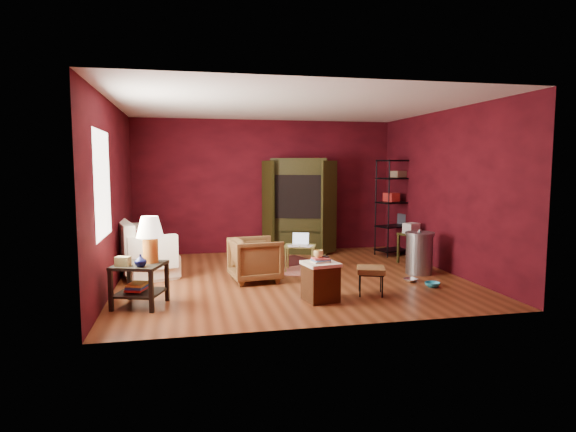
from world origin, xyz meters
name	(u,v)px	position (x,y,z in m)	size (l,w,h in m)	color
room	(288,193)	(-0.04, -0.01, 1.40)	(5.54, 5.04, 2.84)	brown
sofa	(140,249)	(-2.48, 1.01, 0.39)	(1.97, 0.58, 0.77)	white
armchair	(255,257)	(-0.60, -0.13, 0.38)	(0.74, 0.70, 0.77)	black
pet_bowl_steel	(411,275)	(1.81, -0.71, 0.11)	(0.21, 0.05, 0.21)	#B9BCC0
pet_bowl_turquoise	(432,280)	(1.98, -1.08, 0.11)	(0.23, 0.07, 0.23)	#29A6C1
vase	(141,261)	(-2.25, -1.39, 0.64)	(0.15, 0.16, 0.15)	#0D1244
mug	(318,253)	(0.08, -1.44, 0.66)	(0.13, 0.10, 0.13)	#F3D877
side_table	(145,252)	(-2.21, -1.17, 0.71)	(0.75, 0.75, 1.18)	black
sofa_cushions	(140,248)	(-2.48, 0.97, 0.41)	(1.25, 2.13, 0.84)	white
hamper	(320,281)	(0.11, -1.45, 0.28)	(0.51, 0.51, 0.61)	#492510
footstool	(371,271)	(0.90, -1.29, 0.34)	(0.49, 0.49, 0.40)	black
rug_round	(296,267)	(0.28, 0.76, 0.01)	(1.84, 1.84, 0.01)	beige
rug_oriental	(280,262)	(0.05, 1.18, 0.02)	(1.48, 1.25, 0.01)	#491413
laptop_desk	(300,248)	(0.26, 0.42, 0.41)	(0.63, 0.54, 0.66)	#969544
tv_armoire	(299,204)	(0.67, 2.21, 1.04)	(1.50, 1.12, 1.99)	black
wire_shelving	(400,203)	(2.65, 1.57, 1.08)	(1.04, 0.69, 1.96)	black
small_stand	(411,233)	(2.48, 0.67, 0.57)	(0.50, 0.50, 0.76)	black
trash_can	(419,253)	(2.21, -0.20, 0.36)	(0.51, 0.51, 0.77)	gray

